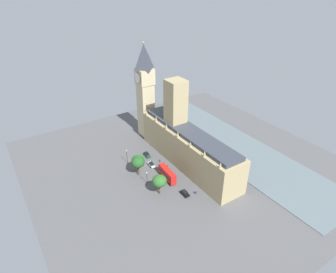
{
  "coord_description": "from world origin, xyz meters",
  "views": [
    {
      "loc": [
        64.4,
        85.25,
        74.97
      ],
      "look_at": [
        1.0,
        -11.73,
        9.03
      ],
      "focal_mm": 31.38,
      "sensor_mm": 36.0,
      "label": 1
    }
  ],
  "objects_px": {
    "car_white_under_trees": "(151,165)",
    "plane_tree_corner": "(138,161)",
    "pedestrian_kerbside": "(196,192)",
    "double_decker_bus_midblock": "(167,174)",
    "plane_tree_opposite_hall": "(159,181)",
    "car_black_leading": "(185,193)",
    "parliament_building": "(187,143)",
    "pedestrian_trailing": "(168,166)",
    "plane_tree_by_river_gate": "(138,162)",
    "street_lamp_slot_10": "(127,154)",
    "car_dark_green_far_end": "(147,155)",
    "clock_tower": "(145,90)",
    "pedestrian_near_tower": "(160,161)",
    "street_lamp_slot_11": "(147,176)"
  },
  "relations": [
    {
      "from": "car_dark_green_far_end",
      "to": "pedestrian_near_tower",
      "type": "height_order",
      "value": "car_dark_green_far_end"
    },
    {
      "from": "car_black_leading",
      "to": "plane_tree_corner",
      "type": "bearing_deg",
      "value": -69.68
    },
    {
      "from": "parliament_building",
      "to": "car_white_under_trees",
      "type": "bearing_deg",
      "value": -19.99
    },
    {
      "from": "car_dark_green_far_end",
      "to": "plane_tree_by_river_gate",
      "type": "xyz_separation_m",
      "value": [
        9.87,
        10.43,
        5.48
      ]
    },
    {
      "from": "parliament_building",
      "to": "car_black_leading",
      "type": "xyz_separation_m",
      "value": [
        13.72,
        17.93,
        -8.73
      ]
    },
    {
      "from": "car_black_leading",
      "to": "parliament_building",
      "type": "bearing_deg",
      "value": -126.79
    },
    {
      "from": "pedestrian_near_tower",
      "to": "car_black_leading",
      "type": "bearing_deg",
      "value": -66.77
    },
    {
      "from": "car_dark_green_far_end",
      "to": "street_lamp_slot_10",
      "type": "height_order",
      "value": "street_lamp_slot_10"
    },
    {
      "from": "pedestrian_trailing",
      "to": "street_lamp_slot_10",
      "type": "relative_size",
      "value": 0.23
    },
    {
      "from": "street_lamp_slot_10",
      "to": "plane_tree_corner",
      "type": "bearing_deg",
      "value": 95.05
    },
    {
      "from": "pedestrian_trailing",
      "to": "plane_tree_corner",
      "type": "relative_size",
      "value": 0.18
    },
    {
      "from": "parliament_building",
      "to": "pedestrian_trailing",
      "type": "distance_m",
      "value": 13.03
    },
    {
      "from": "pedestrian_trailing",
      "to": "plane_tree_by_river_gate",
      "type": "bearing_deg",
      "value": 2.72
    },
    {
      "from": "car_white_under_trees",
      "to": "plane_tree_corner",
      "type": "height_order",
      "value": "plane_tree_corner"
    },
    {
      "from": "car_black_leading",
      "to": "pedestrian_near_tower",
      "type": "xyz_separation_m",
      "value": [
        -3.85,
        -24.15,
        -0.22
      ]
    },
    {
      "from": "pedestrian_near_tower",
      "to": "plane_tree_by_river_gate",
      "type": "distance_m",
      "value": 14.18
    },
    {
      "from": "car_black_leading",
      "to": "street_lamp_slot_10",
      "type": "height_order",
      "value": "street_lamp_slot_10"
    },
    {
      "from": "pedestrian_near_tower",
      "to": "pedestrian_trailing",
      "type": "bearing_deg",
      "value": -53.91
    },
    {
      "from": "car_dark_green_far_end",
      "to": "double_decker_bus_midblock",
      "type": "distance_m",
      "value": 19.55
    },
    {
      "from": "parliament_building",
      "to": "plane_tree_corner",
      "type": "relative_size",
      "value": 6.69
    },
    {
      "from": "clock_tower",
      "to": "plane_tree_corner",
      "type": "height_order",
      "value": "clock_tower"
    },
    {
      "from": "pedestrian_kerbside",
      "to": "street_lamp_slot_10",
      "type": "bearing_deg",
      "value": -92.36
    },
    {
      "from": "plane_tree_corner",
      "to": "plane_tree_opposite_hall",
      "type": "distance_m",
      "value": 16.26
    },
    {
      "from": "car_black_leading",
      "to": "plane_tree_by_river_gate",
      "type": "xyz_separation_m",
      "value": [
        8.72,
        -20.88,
        5.49
      ]
    },
    {
      "from": "street_lamp_slot_10",
      "to": "parliament_building",
      "type": "bearing_deg",
      "value": 149.19
    },
    {
      "from": "clock_tower",
      "to": "car_white_under_trees",
      "type": "relative_size",
      "value": 10.51
    },
    {
      "from": "car_black_leading",
      "to": "plane_tree_opposite_hall",
      "type": "distance_m",
      "value": 10.95
    },
    {
      "from": "car_white_under_trees",
      "to": "plane_tree_corner",
      "type": "xyz_separation_m",
      "value": [
        6.81,
        1.13,
        5.3
      ]
    },
    {
      "from": "pedestrian_trailing",
      "to": "plane_tree_opposite_hall",
      "type": "relative_size",
      "value": 0.18
    },
    {
      "from": "car_white_under_trees",
      "to": "street_lamp_slot_10",
      "type": "distance_m",
      "value": 11.66
    },
    {
      "from": "parliament_building",
      "to": "car_dark_green_far_end",
      "type": "relative_size",
      "value": 12.75
    },
    {
      "from": "plane_tree_by_river_gate",
      "to": "street_lamp_slot_10",
      "type": "distance_m",
      "value": 10.6
    },
    {
      "from": "clock_tower",
      "to": "plane_tree_by_river_gate",
      "type": "bearing_deg",
      "value": 54.81
    },
    {
      "from": "plane_tree_by_river_gate",
      "to": "car_white_under_trees",
      "type": "bearing_deg",
      "value": -162.04
    },
    {
      "from": "parliament_building",
      "to": "car_white_under_trees",
      "type": "relative_size",
      "value": 12.73
    },
    {
      "from": "plane_tree_opposite_hall",
      "to": "street_lamp_slot_11",
      "type": "height_order",
      "value": "plane_tree_opposite_hall"
    },
    {
      "from": "car_black_leading",
      "to": "plane_tree_corner",
      "type": "distance_m",
      "value": 24.17
    },
    {
      "from": "parliament_building",
      "to": "clock_tower",
      "type": "relative_size",
      "value": 1.21
    },
    {
      "from": "pedestrian_kerbside",
      "to": "pedestrian_near_tower",
      "type": "xyz_separation_m",
      "value": [
        0.05,
        -25.95,
        -0.08
      ]
    },
    {
      "from": "double_decker_bus_midblock",
      "to": "plane_tree_opposite_hall",
      "type": "distance_m",
      "value": 10.06
    },
    {
      "from": "pedestrian_near_tower",
      "to": "plane_tree_corner",
      "type": "xyz_separation_m",
      "value": [
        11.8,
        1.94,
        5.51
      ]
    },
    {
      "from": "pedestrian_trailing",
      "to": "plane_tree_corner",
      "type": "height_order",
      "value": "plane_tree_corner"
    },
    {
      "from": "parliament_building",
      "to": "car_dark_green_far_end",
      "type": "xyz_separation_m",
      "value": [
        12.56,
        -13.37,
        -8.73
      ]
    },
    {
      "from": "parliament_building",
      "to": "street_lamp_slot_10",
      "type": "relative_size",
      "value": 8.59
    },
    {
      "from": "car_dark_green_far_end",
      "to": "clock_tower",
      "type": "bearing_deg",
      "value": -115.22
    },
    {
      "from": "pedestrian_kerbside",
      "to": "clock_tower",
      "type": "bearing_deg",
      "value": -121.89
    },
    {
      "from": "parliament_building",
      "to": "clock_tower",
      "type": "xyz_separation_m",
      "value": [
        1.98,
        -31.96,
        14.73
      ]
    },
    {
      "from": "pedestrian_kerbside",
      "to": "plane_tree_corner",
      "type": "bearing_deg",
      "value": -86.99
    },
    {
      "from": "clock_tower",
      "to": "plane_tree_corner",
      "type": "bearing_deg",
      "value": 54.59
    },
    {
      "from": "car_dark_green_far_end",
      "to": "plane_tree_opposite_hall",
      "type": "relative_size",
      "value": 0.53
    }
  ]
}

